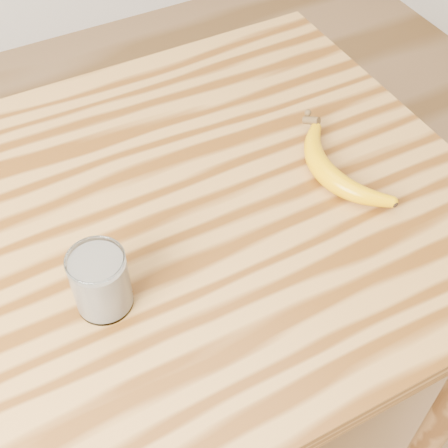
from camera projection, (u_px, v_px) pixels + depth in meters
name	position (u px, v px, depth m)	size (l,w,h in m)	color
table	(110.00, 291.00, 1.02)	(1.20, 0.80, 0.90)	olive
smoothie_glass	(101.00, 282.00, 0.81)	(0.08, 0.08, 0.10)	white
banana	(326.00, 174.00, 0.98)	(0.11, 0.29, 0.04)	#D29200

